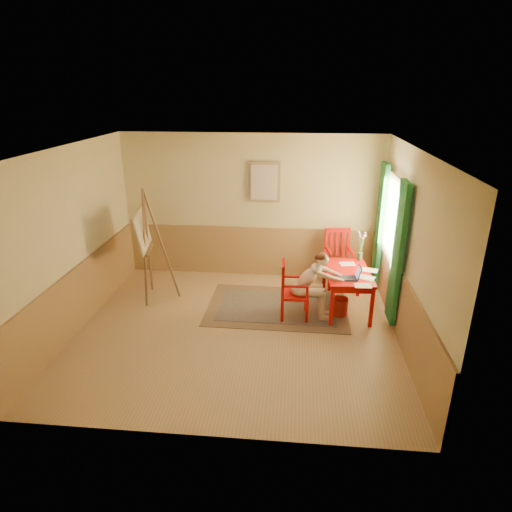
# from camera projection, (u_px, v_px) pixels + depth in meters

# --- Properties ---
(room) EXTENTS (5.04, 4.54, 2.84)m
(room) POSITION_uv_depth(u_px,v_px,m) (235.00, 247.00, 6.36)
(room) COLOR tan
(room) RESTS_ON ground
(wainscot) EXTENTS (5.00, 4.50, 1.00)m
(wainscot) POSITION_uv_depth(u_px,v_px,m) (243.00, 280.00, 7.42)
(wainscot) COLOR #B0834E
(wainscot) RESTS_ON room
(window) EXTENTS (0.12, 2.01, 2.20)m
(window) POSITION_uv_depth(u_px,v_px,m) (390.00, 232.00, 7.19)
(window) COLOR white
(window) RESTS_ON room
(wall_portrait) EXTENTS (0.60, 0.05, 0.76)m
(wall_portrait) POSITION_uv_depth(u_px,v_px,m) (264.00, 182.00, 8.20)
(wall_portrait) COLOR #9B7B55
(wall_portrait) RESTS_ON room
(rug) EXTENTS (2.42, 1.62, 0.02)m
(rug) POSITION_uv_depth(u_px,v_px,m) (277.00, 307.00, 7.58)
(rug) COLOR #8C7251
(rug) RESTS_ON room
(table) EXTENTS (0.79, 1.24, 0.72)m
(table) POSITION_uv_depth(u_px,v_px,m) (348.00, 276.00, 7.26)
(table) COLOR red
(table) RESTS_ON room
(chair_left) EXTENTS (0.46, 0.44, 0.97)m
(chair_left) POSITION_uv_depth(u_px,v_px,m) (292.00, 291.00, 7.09)
(chair_left) COLOR red
(chair_left) RESTS_ON room
(chair_back) EXTENTS (0.55, 0.57, 1.09)m
(chair_back) POSITION_uv_depth(u_px,v_px,m) (338.00, 258.00, 8.25)
(chair_back) COLOR red
(chair_back) RESTS_ON room
(figure) EXTENTS (0.85, 0.37, 1.15)m
(figure) POSITION_uv_depth(u_px,v_px,m) (312.00, 283.00, 7.01)
(figure) COLOR beige
(figure) RESTS_ON room
(laptop) EXTENTS (0.37, 0.24, 0.22)m
(laptop) POSITION_uv_depth(u_px,v_px,m) (351.00, 276.00, 6.94)
(laptop) COLOR #1E2338
(laptop) RESTS_ON table
(papers) EXTENTS (0.64, 1.09, 0.00)m
(papers) POSITION_uv_depth(u_px,v_px,m) (361.00, 274.00, 7.12)
(papers) COLOR white
(papers) RESTS_ON table
(vase) EXTENTS (0.17, 0.25, 0.52)m
(vase) POSITION_uv_depth(u_px,v_px,m) (361.00, 247.00, 7.62)
(vase) COLOR #3F724C
(vase) RESTS_ON table
(wastebasket) EXTENTS (0.32, 0.32, 0.30)m
(wastebasket) POSITION_uv_depth(u_px,v_px,m) (339.00, 307.00, 7.28)
(wastebasket) COLOR maroon
(wastebasket) RESTS_ON room
(easel) EXTENTS (0.73, 0.91, 2.02)m
(easel) POSITION_uv_depth(u_px,v_px,m) (145.00, 235.00, 7.50)
(easel) COLOR brown
(easel) RESTS_ON room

